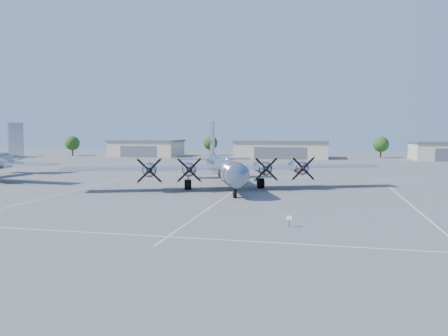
% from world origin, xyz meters
% --- Properties ---
extents(ground, '(260.00, 260.00, 0.00)m').
position_xyz_m(ground, '(0.00, 0.00, 0.00)').
color(ground, '#505053').
rests_on(ground, ground).
extents(parking_lines, '(60.00, 50.08, 0.01)m').
position_xyz_m(parking_lines, '(0.00, -1.75, 0.01)').
color(parking_lines, silver).
rests_on(parking_lines, ground).
extents(hangar_west, '(22.60, 14.60, 5.40)m').
position_xyz_m(hangar_west, '(-45.00, 81.96, 2.71)').
color(hangar_west, beige).
rests_on(hangar_west, ground).
extents(hangar_center, '(28.60, 14.60, 5.40)m').
position_xyz_m(hangar_center, '(0.00, 81.96, 2.71)').
color(hangar_center, beige).
rests_on(hangar_center, ground).
extents(tree_far_west, '(4.80, 4.80, 6.64)m').
position_xyz_m(tree_far_west, '(-70.00, 78.00, 4.22)').
color(tree_far_west, '#382619').
rests_on(tree_far_west, ground).
extents(tree_west, '(4.80, 4.80, 6.64)m').
position_xyz_m(tree_west, '(-25.00, 90.00, 4.22)').
color(tree_west, '#382619').
rests_on(tree_west, ground).
extents(tree_east, '(4.80, 4.80, 6.64)m').
position_xyz_m(tree_east, '(30.00, 88.00, 4.22)').
color(tree_east, '#382619').
rests_on(tree_east, ground).
extents(main_bomber_b29, '(53.77, 45.40, 10.10)m').
position_xyz_m(main_bomber_b29, '(-2.50, 9.14, 0.00)').
color(main_bomber_b29, silver).
rests_on(main_bomber_b29, ground).
extents(info_placard, '(0.50, 0.24, 1.00)m').
position_xyz_m(info_placard, '(9.23, -16.28, 0.71)').
color(info_placard, black).
rests_on(info_placard, ground).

